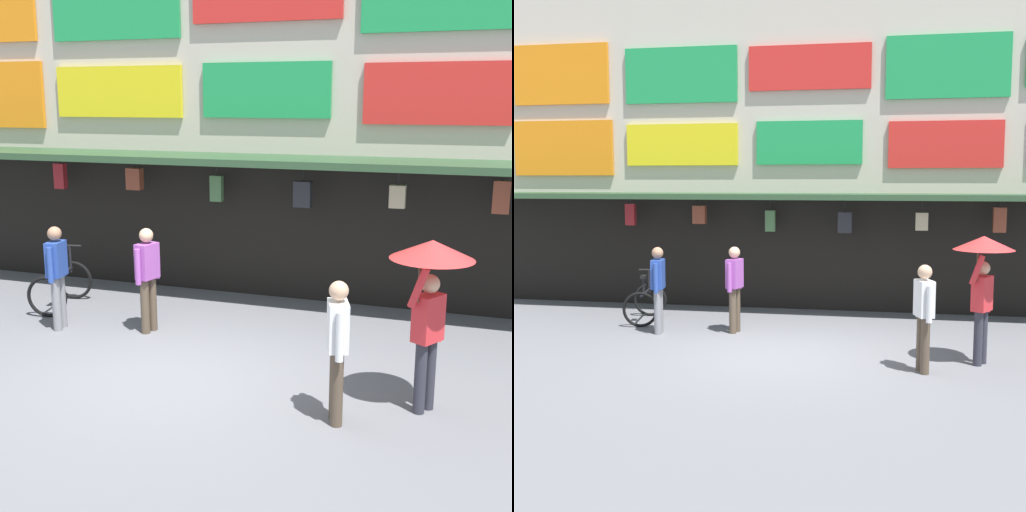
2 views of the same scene
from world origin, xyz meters
TOP-DOWN VIEW (x-y plane):
  - ground_plane at (0.00, 0.00)m, footprint 80.00×80.00m
  - shopfront at (-0.00, 4.57)m, footprint 18.00×2.60m
  - bicycle_parked at (-3.19, 2.07)m, footprint 0.92×1.27m
  - pedestrian_in_green at (-1.11, 1.43)m, footprint 0.29×0.52m
  - pedestrian_in_purple at (-2.54, 1.09)m, footprint 0.27×0.52m
  - pedestrian_in_white at (2.37, -0.66)m, footprint 0.32×0.51m
  - pedestrian_with_umbrella at (3.30, -0.04)m, footprint 0.96×0.96m

SIDE VIEW (x-z plane):
  - ground_plane at x=0.00m, z-range 0.00..0.00m
  - bicycle_parked at x=-3.19m, z-range -0.13..0.92m
  - pedestrian_in_green at x=-1.11m, z-range 0.11..1.79m
  - pedestrian_in_purple at x=-2.54m, z-range 0.11..1.79m
  - pedestrian_in_white at x=2.37m, z-range 0.11..1.79m
  - pedestrian_with_umbrella at x=3.30m, z-range 0.60..2.68m
  - shopfront at x=0.00m, z-range -0.04..7.96m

